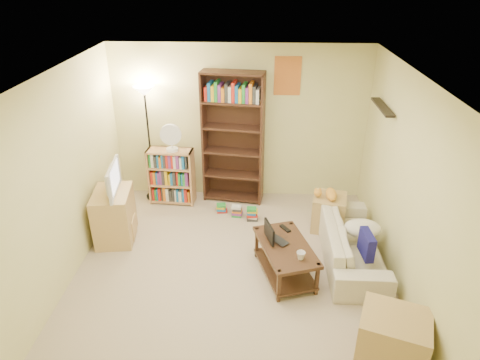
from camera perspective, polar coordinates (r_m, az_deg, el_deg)
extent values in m
plane|color=tan|center=(5.50, -1.12, -13.04)|extent=(4.50, 4.50, 0.00)
cube|color=beige|center=(6.85, -0.05, 7.50)|extent=(4.00, 0.04, 2.50)
cube|color=beige|center=(3.03, -4.16, -22.38)|extent=(4.00, 0.04, 2.50)
cube|color=beige|center=(5.30, -23.35, -0.96)|extent=(0.04, 4.50, 2.50)
cube|color=beige|center=(5.08, 21.89, -1.90)|extent=(0.04, 4.50, 2.50)
cube|color=white|center=(4.34, -1.42, 13.12)|extent=(4.00, 4.50, 0.04)
cube|color=red|center=(6.63, 6.35, 13.62)|extent=(0.40, 0.02, 0.58)
cube|color=black|center=(5.98, 18.47, 9.22)|extent=(0.12, 0.80, 0.03)
imported|color=beige|center=(5.87, 14.62, -7.98)|extent=(1.80, 0.72, 0.52)
cube|color=navy|center=(5.44, 16.54, -8.23)|extent=(0.14, 0.35, 0.31)
ellipsoid|color=silver|center=(5.83, 16.01, -6.21)|extent=(0.48, 0.35, 0.21)
ellipsoid|color=gold|center=(6.23, 12.06, -1.86)|extent=(0.33, 0.15, 0.13)
sphere|color=gold|center=(6.20, 10.34, -1.67)|extent=(0.11, 0.11, 0.11)
cube|color=#412B19|center=(5.35, 6.12, -8.82)|extent=(0.83, 1.13, 0.04)
cube|color=#412B19|center=(5.55, 5.95, -11.63)|extent=(0.79, 1.07, 0.03)
cube|color=#412B19|center=(5.08, 5.19, -13.91)|extent=(0.04, 0.04, 0.45)
cube|color=#412B19|center=(5.23, 10.23, -12.89)|extent=(0.04, 0.04, 0.45)
cube|color=#412B19|center=(5.74, 2.23, -8.34)|extent=(0.04, 0.04, 0.45)
cube|color=#412B19|center=(5.87, 6.71, -7.60)|extent=(0.04, 0.04, 0.45)
imported|color=black|center=(5.42, 5.34, -7.76)|extent=(0.52, 0.52, 0.02)
cube|color=white|center=(5.31, 3.91, -6.93)|extent=(0.11, 0.32, 0.22)
imported|color=white|center=(5.10, 8.12, -9.94)|extent=(0.15, 0.15, 0.10)
cube|color=black|center=(5.62, 6.03, -6.43)|extent=(0.15, 0.18, 0.02)
cube|color=tan|center=(6.27, -16.42, -4.59)|extent=(0.58, 0.75, 0.74)
imported|color=black|center=(6.00, -17.12, 0.10)|extent=(0.74, 0.28, 0.41)
cube|color=#402218|center=(6.74, -0.93, 5.43)|extent=(0.99, 0.45, 2.12)
cube|color=tan|center=(6.98, -9.12, 0.48)|extent=(0.74, 0.34, 0.92)
cylinder|color=white|center=(6.75, -9.02, 4.05)|extent=(0.18, 0.18, 0.04)
cylinder|color=white|center=(6.71, -9.08, 4.83)|extent=(0.02, 0.02, 0.18)
cylinder|color=white|center=(6.63, -9.23, 6.01)|extent=(0.33, 0.06, 0.33)
cylinder|color=black|center=(7.38, -11.27, -2.08)|extent=(0.28, 0.28, 0.03)
cylinder|color=black|center=(7.00, -11.91, 4.19)|extent=(0.03, 0.03, 1.78)
cone|color=beige|center=(6.71, -12.67, 11.53)|extent=(0.32, 0.32, 0.14)
cube|color=tan|center=(6.42, 11.73, -4.26)|extent=(0.55, 0.55, 0.53)
cube|color=tan|center=(4.70, 19.70, -19.23)|extent=(0.79, 0.72, 0.54)
cube|color=red|center=(6.78, -2.45, -3.75)|extent=(0.17, 0.13, 0.15)
cube|color=#1966B2|center=(6.67, -0.45, -4.15)|extent=(0.17, 0.13, 0.18)
cube|color=gold|center=(6.56, 1.63, -4.56)|extent=(0.17, 0.13, 0.21)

